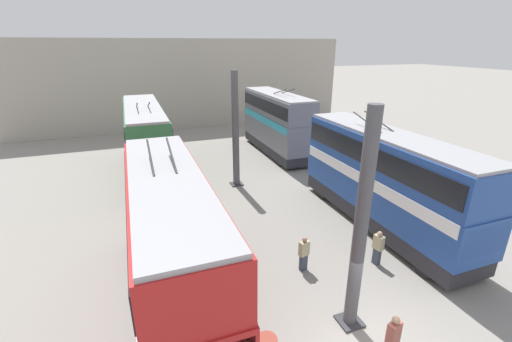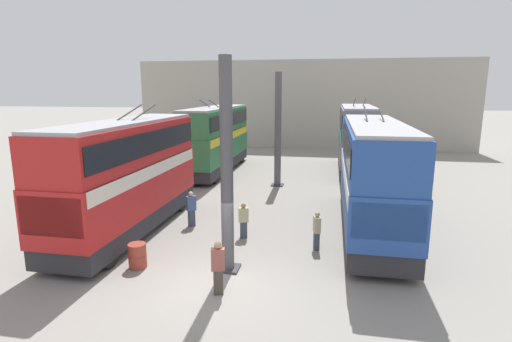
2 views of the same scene
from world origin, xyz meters
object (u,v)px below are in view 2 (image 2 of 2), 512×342
object	(u,v)px
bus_left_near	(373,170)
person_by_right_row	(191,208)
bus_right_far	(216,135)
person_aisle_foreground	(218,266)
person_by_left_row	(317,230)
bus_left_far	(357,135)
bus_right_mid	(127,170)
oil_drum	(137,256)
person_aisle_midway	(244,220)

from	to	relation	value
bus_left_near	person_by_right_row	bearing A→B (deg)	96.97
bus_right_far	person_by_right_row	xyz separation A→B (m)	(-12.51, -2.46, -1.95)
person_aisle_foreground	person_by_left_row	bearing A→B (deg)	-50.39
bus_left_far	person_by_right_row	bearing A→B (deg)	150.34
person_aisle_foreground	bus_right_mid	bearing A→B (deg)	33.52
bus_right_far	person_by_left_row	bearing A→B (deg)	-149.67
person_by_left_row	oil_drum	distance (m)	6.89
person_by_right_row	oil_drum	world-z (taller)	person_by_right_row
person_aisle_midway	person_aisle_foreground	bearing A→B (deg)	-12.67
person_aisle_foreground	person_aisle_midway	size ratio (longest dim) A/B	1.12
bus_left_near	bus_right_mid	distance (m)	10.85
person_aisle_foreground	person_aisle_midway	world-z (taller)	person_aisle_foreground
bus_left_far	person_by_right_row	size ratio (longest dim) A/B	5.71
bus_right_mid	person_aisle_midway	distance (m)	5.57
person_aisle_foreground	oil_drum	size ratio (longest dim) A/B	1.94
bus_left_far	oil_drum	world-z (taller)	bus_left_far
bus_right_far	person_by_right_row	distance (m)	12.90
bus_right_mid	bus_right_far	distance (m)	13.72
bus_right_far	oil_drum	world-z (taller)	bus_right_far
bus_right_far	person_aisle_midway	size ratio (longest dim) A/B	7.26
bus_left_far	person_aisle_foreground	world-z (taller)	bus_left_far
bus_right_mid	person_by_right_row	xyz separation A→B (m)	(1.21, -2.46, -1.95)
bus_right_far	oil_drum	xyz separation A→B (m)	(-17.11, -2.08, -2.39)
bus_left_near	oil_drum	world-z (taller)	bus_left_near
person_by_right_row	oil_drum	distance (m)	4.63
bus_right_mid	person_by_left_row	distance (m)	8.58
person_aisle_midway	oil_drum	bearing A→B (deg)	-56.77
bus_left_far	person_aisle_foreground	xyz separation A→B (m)	(-20.21, 5.16, -1.95)
bus_left_far	bus_left_near	bearing A→B (deg)	-180.00
bus_right_far	person_aisle_foreground	size ratio (longest dim) A/B	6.46
person_by_right_row	person_aisle_foreground	bearing A→B (deg)	168.04
bus_left_far	oil_drum	size ratio (longest dim) A/B	10.64
bus_left_near	person_aisle_foreground	size ratio (longest dim) A/B	6.29
bus_right_far	person_aisle_foreground	distance (m)	19.28
person_aisle_foreground	person_by_right_row	size ratio (longest dim) A/B	1.04
person_by_left_row	person_aisle_foreground	xyz separation A→B (m)	(-4.17, 2.86, 0.11)
bus_left_far	bus_right_far	xyz separation A→B (m)	(-1.82, 10.62, -0.04)
person_by_left_row	person_aisle_midway	distance (m)	3.22
person_aisle_midway	bus_left_far	bearing A→B (deg)	144.51
oil_drum	bus_left_near	bearing A→B (deg)	-56.78
person_aisle_midway	person_by_right_row	distance (m)	2.90
bus_right_far	bus_left_near	bearing A→B (deg)	-137.30
person_by_right_row	bus_right_mid	bearing A→B (deg)	77.28
bus_right_far	person_by_right_row	world-z (taller)	bus_right_far
bus_right_far	oil_drum	distance (m)	17.40
person_by_left_row	person_aisle_midway	world-z (taller)	person_by_left_row
bus_left_near	bus_right_far	bearing A→B (deg)	42.70
oil_drum	person_by_right_row	bearing A→B (deg)	-4.75
bus_right_mid	bus_right_far	size ratio (longest dim) A/B	0.89
person_by_left_row	person_aisle_foreground	bearing A→B (deg)	42.01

